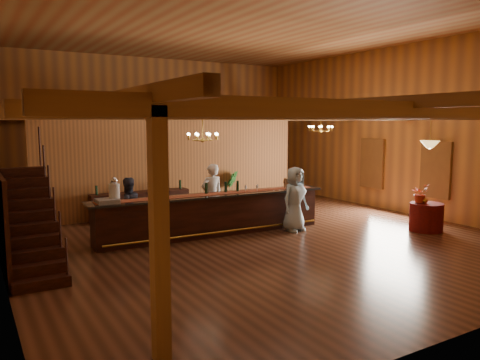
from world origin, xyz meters
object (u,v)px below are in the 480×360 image
chandelier_right (321,128)px  floor_plant (229,190)px  round_table (426,217)px  staff_second (128,208)px  pendant_lamp (430,144)px  raffle_drum (289,182)px  bartender (212,196)px  backbar_shelf (141,205)px  chandelier_left (203,136)px  tasting_bar (213,214)px  beverage_dispenser (114,190)px  guest (295,199)px

chandelier_right → floor_plant: 3.77m
round_table → floor_plant: size_ratio=0.67×
staff_second → floor_plant: bearing=-158.6°
pendant_lamp → floor_plant: pendant_lamp is taller
raffle_drum → bartender: 2.27m
backbar_shelf → chandelier_left: chandelier_left is taller
raffle_drum → chandelier_left: chandelier_left is taller
tasting_bar → round_table: bearing=-24.2°
raffle_drum → floor_plant: size_ratio=0.25×
chandelier_left → bartender: bearing=53.6°
backbar_shelf → chandelier_right: size_ratio=3.84×
tasting_bar → pendant_lamp: bearing=-24.2°
backbar_shelf → pendant_lamp: size_ratio=3.41×
chandelier_left → raffle_drum: bearing=3.3°
beverage_dispenser → raffle_drum: beverage_dispenser is taller
raffle_drum → bartender: (-2.04, 0.93, -0.36)m
raffle_drum → round_table: 3.90m
tasting_bar → raffle_drum: (2.41, -0.14, 0.72)m
chandelier_right → beverage_dispenser: bearing=-170.9°
chandelier_right → backbar_shelf: bearing=164.1°
chandelier_right → staff_second: 7.15m
pendant_lamp → raffle_drum: bearing=139.4°
bartender → backbar_shelf: bearing=-60.3°
beverage_dispenser → bartender: (2.96, 0.65, -0.47)m
raffle_drum → chandelier_left: (-2.84, -0.16, 1.38)m
tasting_bar → round_table: size_ratio=7.34×
pendant_lamp → chandelier_left: bearing=158.0°
pendant_lamp → bartender: size_ratio=0.49×
chandelier_right → floor_plant: size_ratio=0.60×
raffle_drum → guest: size_ratio=0.19×
tasting_bar → staff_second: size_ratio=4.16×
guest → backbar_shelf: bearing=120.2°
floor_plant → raffle_drum: bearing=-87.2°
chandelier_right → raffle_drum: bearing=-148.4°
backbar_shelf → floor_plant: 3.26m
chandelier_left → guest: size_ratio=0.45×
beverage_dispenser → round_table: 8.41m
backbar_shelf → floor_plant: bearing=3.6°
beverage_dispenser → round_table: beverage_dispenser is taller
pendant_lamp → staff_second: (-7.37, 3.40, -1.61)m
round_table → staff_second: bearing=155.2°
floor_plant → chandelier_left: bearing=-128.0°
beverage_dispenser → chandelier_right: 7.58m
beverage_dispenser → guest: bearing=-10.7°
chandelier_right → round_table: bearing=-82.4°
round_table → guest: guest is taller
bartender → floor_plant: (1.88, 2.35, -0.25)m
tasting_bar → beverage_dispenser: beverage_dispenser is taller
chandelier_right → pendant_lamp: size_ratio=0.89×
tasting_bar → staff_second: (-2.07, 0.79, 0.24)m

